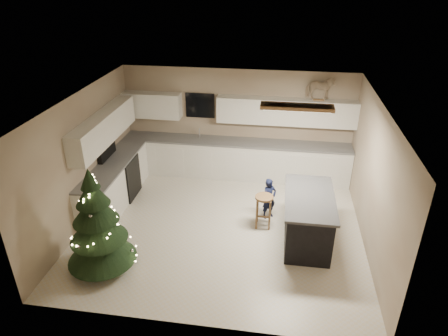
{
  "coord_description": "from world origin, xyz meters",
  "views": [
    {
      "loc": [
        1.04,
        -6.55,
        4.72
      ],
      "look_at": [
        0.0,
        0.35,
        1.15
      ],
      "focal_mm": 32.0,
      "sensor_mm": 36.0,
      "label": 1
    }
  ],
  "objects": [
    {
      "name": "ground_plane",
      "position": [
        0.0,
        0.0,
        0.0
      ],
      "size": [
        5.5,
        5.5,
        0.0
      ],
      "primitive_type": "plane",
      "color": "beige"
    },
    {
      "name": "room_shell",
      "position": [
        0.02,
        0.0,
        1.75
      ],
      "size": [
        5.52,
        5.02,
        2.61
      ],
      "color": "#ACA08A",
      "rests_on": "ground_plane"
    },
    {
      "name": "cabinetry",
      "position": [
        -0.91,
        1.65,
        0.76
      ],
      "size": [
        5.5,
        3.2,
        2.0
      ],
      "color": "silver",
      "rests_on": "ground_plane"
    },
    {
      "name": "island",
      "position": [
        1.66,
        -0.17,
        0.48
      ],
      "size": [
        0.9,
        1.7,
        0.95
      ],
      "color": "black",
      "rests_on": "ground_plane"
    },
    {
      "name": "bar_stool",
      "position": [
        0.82,
        0.16,
        0.52
      ],
      "size": [
        0.36,
        0.36,
        0.69
      ],
      "rotation": [
        0.0,
        0.0,
        0.04
      ],
      "color": "olive",
      "rests_on": "ground_plane"
    },
    {
      "name": "christmas_tree",
      "position": [
        -1.85,
        -1.48,
        0.79
      ],
      "size": [
        1.2,
        1.16,
        1.92
      ],
      "rotation": [
        0.0,
        0.0,
        -0.25
      ],
      "color": "#3F2816",
      "rests_on": "ground_plane"
    },
    {
      "name": "toddler",
      "position": [
        0.91,
        0.5,
        0.44
      ],
      "size": [
        0.38,
        0.36,
        0.88
      ],
      "primitive_type": "imported",
      "rotation": [
        0.0,
        0.0,
        0.67
      ],
      "color": "black",
      "rests_on": "ground_plane"
    },
    {
      "name": "rocking_horse",
      "position": [
        1.85,
        2.33,
        2.28
      ],
      "size": [
        0.62,
        0.28,
        0.54
      ],
      "rotation": [
        0.0,
        0.0,
        1.57
      ],
      "color": "olive",
      "rests_on": "cabinetry"
    }
  ]
}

